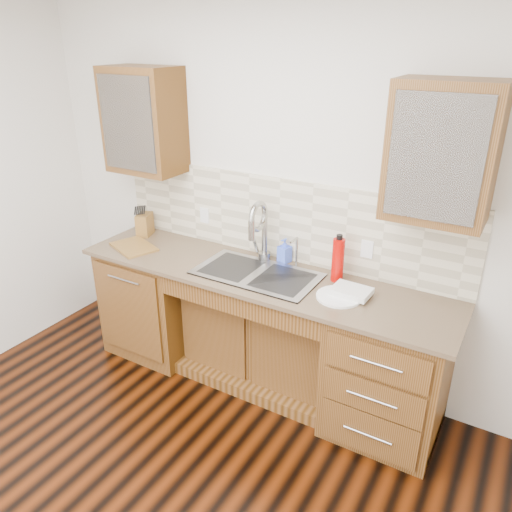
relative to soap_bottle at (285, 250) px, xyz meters
The scene contains 23 objects.
wall_back 0.38m from the soap_bottle, 120.88° to the left, with size 4.00×0.10×2.70m, color silver.
base_cabinet_left 1.19m from the soap_bottle, 166.35° to the right, with size 0.70×0.62×0.88m, color #593014.
base_cabinet_center 0.67m from the soap_bottle, 113.24° to the right, with size 1.20×0.44×0.70m, color #593014.
base_cabinet_right 1.07m from the soap_bottle, 15.65° to the right, with size 0.70×0.62×0.88m, color #593014.
countertop 0.29m from the soap_bottle, 104.43° to the right, with size 2.70×0.65×0.03m, color #84705B.
backsplash 0.22m from the soap_bottle, 142.47° to the left, with size 2.70×0.02×0.59m, color beige.
sink 0.33m from the soap_bottle, 103.68° to the right, with size 0.84×0.46×0.19m, color #9E9EA5.
faucet 0.18m from the soap_bottle, 161.06° to the right, with size 0.04×0.04×0.40m, color #999993.
filter_tap 0.12m from the soap_bottle, 18.28° to the right, with size 0.02×0.02×0.24m, color #999993.
upper_cabinet_left 1.39m from the soap_bottle, behind, with size 0.55×0.34×0.75m, color #593014.
upper_cabinet_right 1.29m from the soap_bottle, ahead, with size 0.55×0.34×0.75m, color #593014.
outlet_left 0.73m from the soap_bottle, behind, with size 0.08×0.01×0.12m, color white.
outlet_right 0.60m from the soap_bottle, ahead, with size 0.08×0.01×0.12m, color white.
soap_bottle is the anchor object (origin of this frame).
water_bottle 0.45m from the soap_bottle, 11.52° to the right, with size 0.08×0.08×0.29m, color #B20803.
plate 0.62m from the soap_bottle, 29.49° to the right, with size 0.28×0.28×0.02m, color white.
dish_towel 0.64m from the soap_bottle, 22.30° to the right, with size 0.24×0.17×0.04m, color silver.
knife_block 1.22m from the soap_bottle, behind, with size 0.10×0.16×0.18m, color brown.
cutting_board 1.17m from the soap_bottle, 162.17° to the right, with size 0.35×0.25×0.02m, color olive.
cup_left_a 1.46m from the soap_bottle, behind, with size 0.12×0.12×0.10m, color white.
cup_left_b 1.32m from the soap_bottle, behind, with size 0.10×0.10×0.10m, color white.
cup_right_a 1.15m from the soap_bottle, ahead, with size 0.13×0.13×0.10m, color silver.
cup_right_b 1.36m from the soap_bottle, ahead, with size 0.11×0.11×0.10m, color white.
Camera 1 is at (1.53, -1.22, 2.41)m, focal length 35.00 mm.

